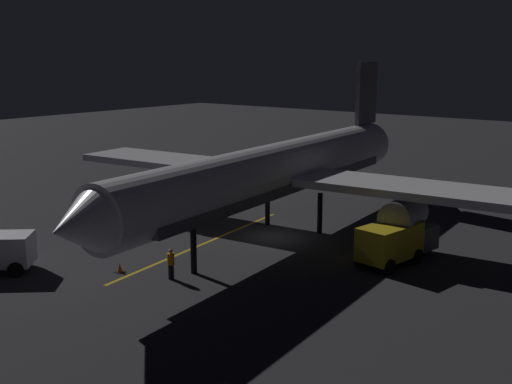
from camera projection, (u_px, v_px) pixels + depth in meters
ground_plane at (274, 239)px, 43.55m from camera, size 180.00×180.00×0.20m
apron_guide_stripe at (205, 243)px, 42.10m from camera, size 2.46×18.39×0.01m
airliner at (279, 172)px, 43.11m from camera, size 35.52×38.24×11.67m
catering_truck at (396, 243)px, 37.93m from camera, size 3.01×6.11×2.42m
ground_crew_worker at (171, 264)px, 35.19m from camera, size 0.40×0.40×1.74m
traffic_cone_near_left at (120, 268)px, 36.43m from camera, size 0.50×0.50×0.55m
traffic_cone_near_right at (100, 239)px, 42.27m from camera, size 0.50×0.50×0.55m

